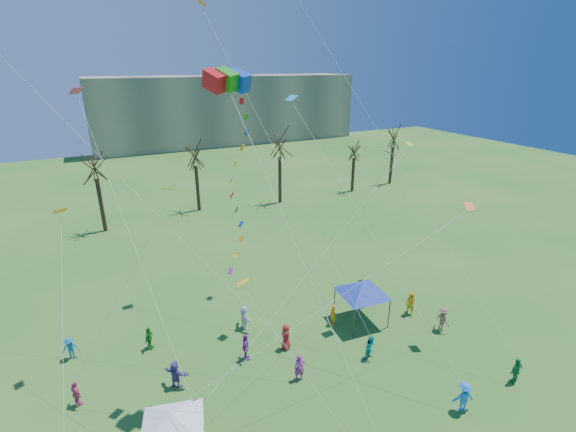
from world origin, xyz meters
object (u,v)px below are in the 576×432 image
big_box_kite (244,190)px  distant_building (227,109)px  canopy_tent_blue (362,288)px  canopy_tent_white (172,419)px

big_box_kite → distant_building: bearing=72.0°
distant_building → canopy_tent_blue: bearing=-101.6°
canopy_tent_white → canopy_tent_blue: bearing=19.2°
big_box_kite → canopy_tent_white: (-4.70, -2.04, -9.71)m
distant_building → big_box_kite: size_ratio=3.45×
canopy_tent_blue → canopy_tent_white: bearing=-160.8°
distant_building → canopy_tent_white: 83.44m
canopy_tent_white → big_box_kite: bearing=23.4°
distant_building → canopy_tent_white: bearing=-110.6°
big_box_kite → canopy_tent_white: size_ratio=4.57×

